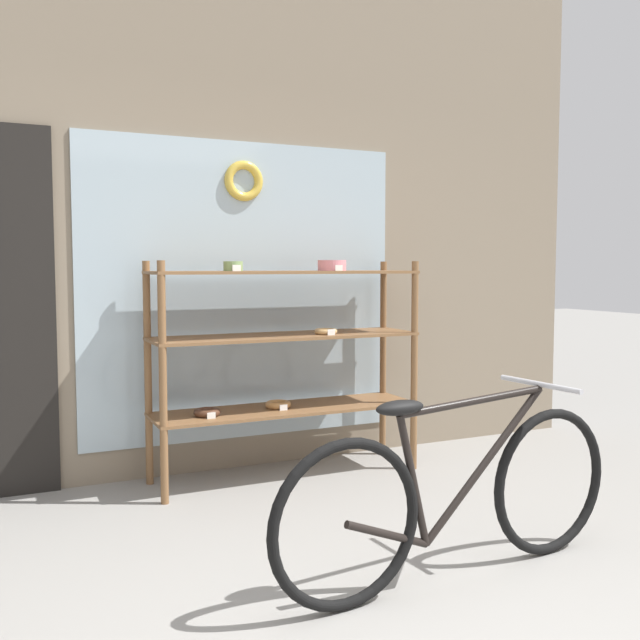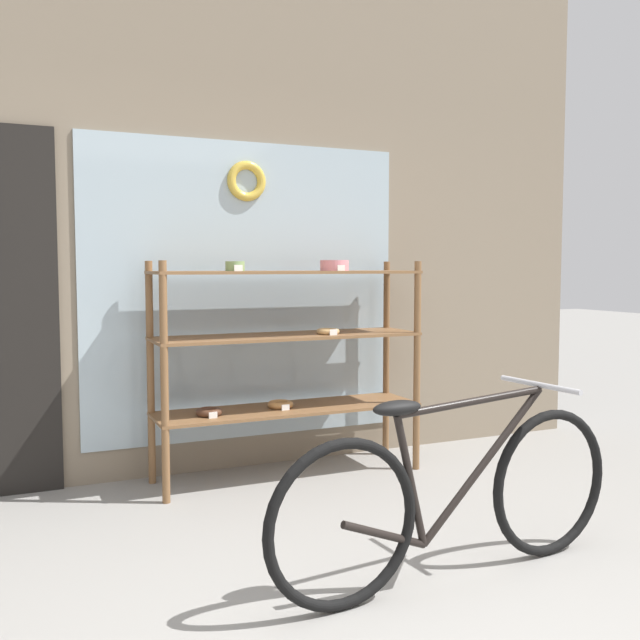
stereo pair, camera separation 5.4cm
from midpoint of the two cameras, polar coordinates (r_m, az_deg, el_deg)
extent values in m
cube|color=gray|center=(4.62, -9.10, 9.53)|extent=(5.66, 0.08, 3.47)
cube|color=#A3B7C1|center=(4.62, -6.46, 2.31)|extent=(2.09, 0.02, 1.90)
torus|color=gold|center=(4.63, -6.46, 11.00)|extent=(0.26, 0.06, 0.26)
cylinder|color=brown|center=(4.00, -12.84, -4.98)|extent=(0.04, 0.04, 1.34)
cylinder|color=brown|center=(4.61, 7.21, -3.67)|extent=(0.04, 0.04, 1.34)
cylinder|color=brown|center=(4.39, -13.95, -4.18)|extent=(0.04, 0.04, 1.34)
cylinder|color=brown|center=(4.95, 4.75, -3.10)|extent=(0.04, 0.04, 1.34)
cube|color=brown|center=(4.47, -3.08, -7.11)|extent=(1.66, 0.44, 0.02)
cube|color=brown|center=(4.40, -3.10, -1.29)|extent=(1.66, 0.44, 0.02)
cube|color=brown|center=(4.38, -3.12, 3.83)|extent=(1.66, 0.44, 0.02)
torus|color=tan|center=(4.42, 0.11, -0.91)|extent=(0.14, 0.14, 0.03)
cube|color=white|center=(4.35, 0.56, -0.99)|extent=(0.05, 0.00, 0.04)
cylinder|color=#7A995B|center=(4.18, -7.28, 4.29)|extent=(0.11, 0.11, 0.06)
cube|color=white|center=(4.12, -7.00, 4.15)|extent=(0.05, 0.00, 0.04)
torus|color=#4C2D1E|center=(4.27, -9.38, -7.29)|extent=(0.16, 0.16, 0.04)
cube|color=white|center=(4.18, -9.06, -7.57)|extent=(0.05, 0.00, 0.04)
cylinder|color=pink|center=(4.47, 0.62, 4.39)|extent=(0.18, 0.18, 0.07)
cube|color=white|center=(4.39, 1.17, 4.19)|extent=(0.05, 0.00, 0.04)
torus|color=#B27A42|center=(4.45, -3.72, -6.76)|extent=(0.16, 0.16, 0.04)
cube|color=white|center=(4.37, -3.29, -7.01)|extent=(0.05, 0.00, 0.04)
torus|color=black|center=(2.80, 1.56, -16.04)|extent=(0.67, 0.10, 0.67)
torus|color=black|center=(3.47, 17.49, -12.23)|extent=(0.67, 0.10, 0.67)
cylinder|color=black|center=(3.16, 12.59, -11.09)|extent=(0.65, 0.08, 0.61)
cylinder|color=black|center=(3.05, 11.72, -6.37)|extent=(0.76, 0.09, 0.07)
cylinder|color=black|center=(2.93, 6.92, -12.65)|extent=(0.17, 0.05, 0.55)
cylinder|color=black|center=(2.93, 4.88, -16.73)|extent=(0.39, 0.06, 0.18)
ellipsoid|color=black|center=(2.82, 5.86, -7.00)|extent=(0.23, 0.11, 0.06)
cylinder|color=#B2B2B7|center=(3.31, 16.70, -4.94)|extent=(0.06, 0.46, 0.02)
camera|label=1|loc=(0.03, -90.44, -0.03)|focal=40.00mm
camera|label=2|loc=(0.03, 89.56, 0.03)|focal=40.00mm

